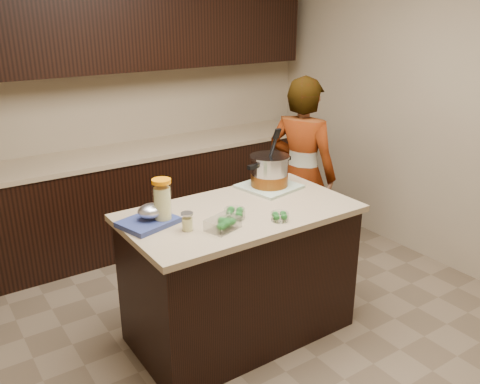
# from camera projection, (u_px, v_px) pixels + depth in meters

# --- Properties ---
(ground_plane) EXTENTS (4.00, 4.00, 0.00)m
(ground_plane) POSITION_uv_depth(u_px,v_px,m) (240.00, 331.00, 3.49)
(ground_plane) COLOR brown
(ground_plane) RESTS_ON ground
(room_shell) EXTENTS (4.04, 4.04, 2.72)m
(room_shell) POSITION_uv_depth(u_px,v_px,m) (240.00, 78.00, 2.89)
(room_shell) COLOR tan
(room_shell) RESTS_ON ground
(back_cabinets) EXTENTS (3.60, 0.63, 2.33)m
(back_cabinets) POSITION_uv_depth(u_px,v_px,m) (130.00, 144.00, 4.51)
(back_cabinets) COLOR black
(back_cabinets) RESTS_ON ground
(island) EXTENTS (1.46, 0.81, 0.90)m
(island) POSITION_uv_depth(u_px,v_px,m) (240.00, 273.00, 3.33)
(island) COLOR black
(island) RESTS_ON ground
(dish_towel) EXTENTS (0.42, 0.42, 0.02)m
(dish_towel) POSITION_uv_depth(u_px,v_px,m) (269.00, 186.00, 3.56)
(dish_towel) COLOR #557850
(dish_towel) RESTS_ON island
(stock_pot) EXTENTS (0.39, 0.30, 0.39)m
(stock_pot) POSITION_uv_depth(u_px,v_px,m) (269.00, 173.00, 3.52)
(stock_pot) COLOR #B7B7BC
(stock_pot) RESTS_ON dish_towel
(lemonade_pitcher) EXTENTS (0.15, 0.15, 0.27)m
(lemonade_pitcher) POSITION_uv_depth(u_px,v_px,m) (163.00, 203.00, 2.94)
(lemonade_pitcher) COLOR #CFCB7E
(lemonade_pitcher) RESTS_ON island
(mason_jar) EXTENTS (0.09, 0.09, 0.11)m
(mason_jar) POSITION_uv_depth(u_px,v_px,m) (187.00, 222.00, 2.88)
(mason_jar) COLOR #CFCB7E
(mason_jar) RESTS_ON island
(broccoli_tub_left) EXTENTS (0.15, 0.15, 0.06)m
(broccoli_tub_left) POSITION_uv_depth(u_px,v_px,m) (235.00, 214.00, 3.05)
(broccoli_tub_left) COLOR silver
(broccoli_tub_left) RESTS_ON island
(broccoli_tub_right) EXTENTS (0.11, 0.11, 0.05)m
(broccoli_tub_right) POSITION_uv_depth(u_px,v_px,m) (280.00, 217.00, 3.02)
(broccoli_tub_right) COLOR silver
(broccoli_tub_right) RESTS_ON island
(broccoli_tub_rect) EXTENTS (0.22, 0.18, 0.07)m
(broccoli_tub_rect) POSITION_uv_depth(u_px,v_px,m) (223.00, 224.00, 2.90)
(broccoli_tub_rect) COLOR silver
(broccoli_tub_rect) RESTS_ON island
(blue_tray) EXTENTS (0.36, 0.32, 0.12)m
(blue_tray) POSITION_uv_depth(u_px,v_px,m) (149.00, 218.00, 2.96)
(blue_tray) COLOR navy
(blue_tray) RESTS_ON island
(person) EXTENTS (0.59, 0.69, 1.60)m
(person) POSITION_uv_depth(u_px,v_px,m) (302.00, 175.00, 4.15)
(person) COLOR gray
(person) RESTS_ON ground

